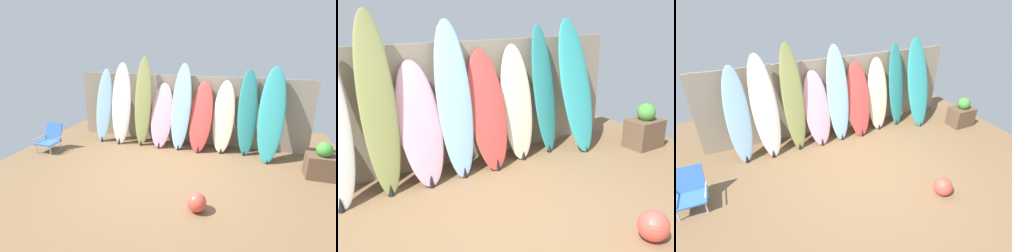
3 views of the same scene
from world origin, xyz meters
The scene contains 11 objects.
ground centered at (0.00, 0.00, 0.00)m, with size 7.68×7.68×0.00m, color brown.
fence_back centered at (0.00, 2.01, 0.90)m, with size 6.08×0.11×1.80m.
surfboard_olive_2 centered at (-1.08, 1.62, 1.12)m, with size 0.46×0.55×2.26m.
surfboard_pink_3 centered at (-0.56, 1.62, 0.80)m, with size 0.57×0.66×1.62m.
surfboard_skyblue_4 centered at (-0.06, 1.64, 1.05)m, with size 0.54×0.63×2.13m.
surfboard_red_5 centered at (0.46, 1.62, 0.84)m, with size 0.62×0.71×1.70m.
surfboard_cream_6 centered at (1.00, 1.67, 0.86)m, with size 0.55×0.51×1.75m.
surfboard_teal_7 centered at (1.54, 1.70, 1.00)m, with size 0.50×0.49×2.03m.
surfboard_teal_8 centered at (2.06, 1.52, 1.05)m, with size 0.63×0.82×2.12m.
planter_box centered at (3.04, 0.85, 0.31)m, with size 0.58×0.42×0.75m.
beach_ball centered at (0.86, -0.96, 0.16)m, with size 0.32×0.32×0.32m, color #E54C3F.
Camera 2 is at (-2.15, -2.91, 2.23)m, focal length 40.00 mm.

